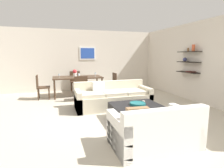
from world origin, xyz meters
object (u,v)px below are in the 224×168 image
Objects in this scene: coffee_table at (137,113)px; dining_table at (78,78)px; dining_chair_right_near at (112,82)px; sofa_beige at (113,98)px; dining_chair_left_near at (41,85)px; wine_glass_left_near at (59,75)px; wine_glass_foot at (79,75)px; wine_glass_right_near at (95,74)px; wine_glass_head at (76,73)px; dining_chair_foot at (81,87)px; dining_chair_head at (75,80)px; centerpiece_vase at (75,73)px; decorative_bowl at (138,104)px; candle_jar at (144,102)px; loveseat_white at (154,130)px.

dining_table is (-1.04, 3.22, 0.49)m from coffee_table.
coffee_table is 3.03m from dining_chair_right_near.
dining_chair_left_near reaches higher than sofa_beige.
wine_glass_left_near is (-1.74, 3.10, 0.67)m from coffee_table.
wine_glass_foot is 1.12× the size of wine_glass_right_near.
wine_glass_head is 1.00× the size of wine_glass_foot.
wine_glass_foot is 1.12× the size of wine_glass_left_near.
sofa_beige is at bearing -62.55° from wine_glass_foot.
dining_chair_head is at bearing 90.00° from dining_chair_foot.
wine_glass_head reaches higher than dining_table.
centerpiece_vase is at bearing 114.47° from sofa_beige.
decorative_bowl is 2.50× the size of wine_glass_left_near.
dining_chair_left_near is (-2.39, 3.00, 0.31)m from coffee_table.
sofa_beige is 1.21m from candle_jar.
coffee_table is at bearing -65.76° from dining_chair_foot.
dining_chair_head is at bearing 123.95° from wine_glass_right_near.
sofa_beige is 3.02m from dining_chair_head.
dining_table is at bearing -1.79° from centerpiece_vase.
wine_glass_head is 0.89m from wine_glass_left_near.
dining_chair_head is (-1.29, 4.00, 0.09)m from candle_jar.
dining_chair_right_near is 5.05× the size of wine_glass_head.
wine_glass_head is at bearing 90.00° from dining_chair_foot.
dining_chair_left_near is 1.41m from wine_glass_foot.
sofa_beige is 2.56× the size of dining_chair_left_near.
centerpiece_vase reaches higher than dining_chair_foot.
decorative_bowl is at bearing 20.17° from coffee_table.
centerpiece_vase is at bearing 114.14° from candle_jar.
candle_jar is 0.24× the size of centerpiece_vase.
wine_glass_foot reaches higher than candle_jar.
dining_chair_foot is 1.51m from dining_chair_left_near.
wine_glass_left_near reaches higher than loveseat_white.
dining_chair_right_near is 5.67× the size of wine_glass_left_near.
decorative_bowl is 5.67× the size of candle_jar.
wine_glass_foot is 0.60× the size of centerpiece_vase.
coffee_table is 4.27m from dining_chair_head.
wine_glass_right_near is (0.69, 0.78, 0.36)m from dining_chair_foot.
wine_glass_right_near is (-0.60, 2.98, 0.45)m from candle_jar.
decorative_bowl is at bearing -83.07° from wine_glass_right_near.
centerpiece_vase is at bearing 10.33° from dining_chair_left_near.
dining_table reaches higher than coffee_table.
dining_chair_left_near reaches higher than decorative_bowl.
wine_glass_foot is at bearing -90.00° from dining_chair_head.
wine_glass_head is at bearing 77.09° from centerpiece_vase.
dining_chair_right_near is 1.54m from wine_glass_head.
wine_glass_left_near is at bearing 131.52° from dining_chair_foot.
dining_chair_right_near is at bearing 9.02° from wine_glass_foot.
dining_chair_right_near reaches higher than candle_jar.
loveseat_white is 1.67× the size of dining_chair_foot.
centerpiece_vase reaches higher than loveseat_white.
decorative_bowl is at bearing -60.37° from wine_glass_left_near.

